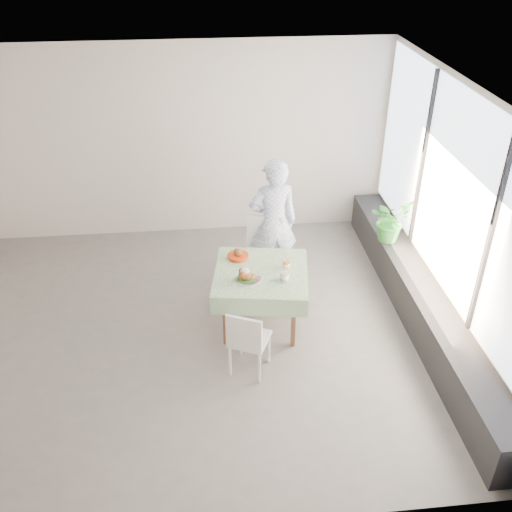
{
  "coord_description": "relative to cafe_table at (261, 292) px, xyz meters",
  "views": [
    {
      "loc": [
        0.3,
        -5.26,
        4.29
      ],
      "look_at": [
        0.86,
        0.13,
        0.92
      ],
      "focal_mm": 40.0,
      "sensor_mm": 36.0,
      "label": 1
    }
  ],
  "objects": [
    {
      "name": "ceiling",
      "position": [
        -0.91,
        -0.08,
        2.34
      ],
      "size": [
        6.0,
        6.0,
        0.0
      ],
      "primitive_type": "plane",
      "rotation": [
        3.14,
        0.0,
        0.0
      ],
      "color": "white",
      "rests_on": "ground"
    },
    {
      "name": "floor",
      "position": [
        -0.91,
        -0.08,
        -0.46
      ],
      "size": [
        6.0,
        6.0,
        0.0
      ],
      "primitive_type": "plane",
      "color": "#5E5C59",
      "rests_on": "ground"
    },
    {
      "name": "cafe_table",
      "position": [
        0.0,
        0.0,
        0.0
      ],
      "size": [
        1.19,
        1.19,
        0.74
      ],
      "color": "brown",
      "rests_on": "ground"
    },
    {
      "name": "chair_far",
      "position": [
        0.1,
        0.73,
        -0.16
      ],
      "size": [
        0.56,
        0.56,
        0.97
      ],
      "color": "white",
      "rests_on": "ground"
    },
    {
      "name": "window_ledge",
      "position": [
        1.89,
        -0.08,
        -0.21
      ],
      "size": [
        0.4,
        4.8,
        0.5
      ],
      "primitive_type": "cube",
      "color": "black",
      "rests_on": "ground"
    },
    {
      "name": "juice_cup_lemonade",
      "position": [
        0.24,
        -0.2,
        0.35
      ],
      "size": [
        0.1,
        0.1,
        0.28
      ],
      "color": "white",
      "rests_on": "cafe_table"
    },
    {
      "name": "second_dish",
      "position": [
        -0.23,
        0.32,
        0.32
      ],
      "size": [
        0.25,
        0.25,
        0.12
      ],
      "color": "#BD3813",
      "rests_on": "cafe_table"
    },
    {
      "name": "main_dish",
      "position": [
        -0.18,
        -0.16,
        0.33
      ],
      "size": [
        0.31,
        0.31,
        0.16
      ],
      "color": "white",
      "rests_on": "cafe_table"
    },
    {
      "name": "chair_near",
      "position": [
        -0.21,
        -0.77,
        -0.21
      ],
      "size": [
        0.5,
        0.5,
        0.81
      ],
      "color": "white",
      "rests_on": "ground"
    },
    {
      "name": "wall_right",
      "position": [
        2.09,
        -0.08,
        0.94
      ],
      "size": [
        0.02,
        5.0,
        2.8
      ],
      "primitive_type": "cube",
      "color": "beige",
      "rests_on": "ground"
    },
    {
      "name": "wall_front",
      "position": [
        -0.91,
        -2.58,
        0.94
      ],
      "size": [
        6.0,
        0.02,
        2.8
      ],
      "primitive_type": "cube",
      "color": "beige",
      "rests_on": "ground"
    },
    {
      "name": "juice_cup_orange",
      "position": [
        0.29,
        0.04,
        0.34
      ],
      "size": [
        0.09,
        0.09,
        0.25
      ],
      "color": "white",
      "rests_on": "cafe_table"
    },
    {
      "name": "window_pane",
      "position": [
        2.06,
        -0.08,
        1.19
      ],
      "size": [
        0.01,
        4.8,
        2.18
      ],
      "primitive_type": "cube",
      "color": "#D1E0F9",
      "rests_on": "ground"
    },
    {
      "name": "potted_plant",
      "position": [
        1.8,
        0.97,
        0.33
      ],
      "size": [
        0.68,
        0.66,
        0.57
      ],
      "primitive_type": "imported",
      "rotation": [
        0.0,
        0.0,
        0.57
      ],
      "color": "#33842C",
      "rests_on": "window_ledge"
    },
    {
      "name": "diner",
      "position": [
        0.26,
        0.92,
        0.4
      ],
      "size": [
        0.67,
        0.48,
        1.71
      ],
      "primitive_type": "imported",
      "rotation": [
        0.0,
        0.0,
        3.26
      ],
      "color": "#90A9E7",
      "rests_on": "ground"
    },
    {
      "name": "wall_back",
      "position": [
        -0.91,
        2.42,
        0.94
      ],
      "size": [
        6.0,
        0.02,
        2.8
      ],
      "primitive_type": "cube",
      "color": "beige",
      "rests_on": "ground"
    }
  ]
}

